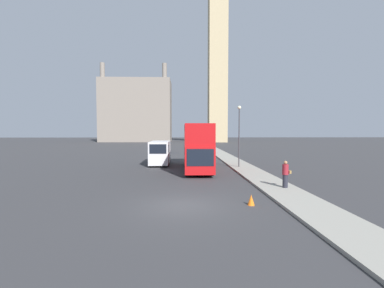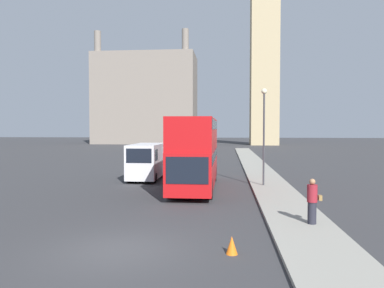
{
  "view_description": "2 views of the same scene",
  "coord_description": "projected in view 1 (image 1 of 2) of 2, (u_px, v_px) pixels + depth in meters",
  "views": [
    {
      "loc": [
        0.08,
        -12.95,
        3.8
      ],
      "look_at": [
        0.93,
        12.39,
        2.55
      ],
      "focal_mm": 24.0,
      "sensor_mm": 36.0,
      "label": 1
    },
    {
      "loc": [
        3.39,
        -11.33,
        3.82
      ],
      "look_at": [
        0.6,
        18.78,
        2.59
      ],
      "focal_mm": 35.0,
      "sensor_mm": 36.0,
      "label": 2
    }
  ],
  "objects": [
    {
      "name": "building_block_distant",
      "position": [
        137.0,
        111.0,
        96.5
      ],
      "size": [
        25.52,
        13.76,
        27.79
      ],
      "color": "slate",
      "rests_on": "ground_plane"
    },
    {
      "name": "parked_sedan",
      "position": [
        164.0,
        149.0,
        46.28
      ],
      "size": [
        1.79,
        4.3,
        1.43
      ],
      "color": "navy",
      "rests_on": "ground_plane"
    },
    {
      "name": "white_van",
      "position": [
        160.0,
        152.0,
        29.16
      ],
      "size": [
        2.11,
        5.31,
        2.67
      ],
      "color": "silver",
      "rests_on": "ground_plane"
    },
    {
      "name": "red_double_decker_bus",
      "position": [
        197.0,
        145.0,
        25.37
      ],
      "size": [
        2.51,
        10.11,
        4.46
      ],
      "color": "#B71114",
      "rests_on": "ground_plane"
    },
    {
      "name": "street_lamp",
      "position": [
        239.0,
        127.0,
        26.27
      ],
      "size": [
        0.36,
        0.36,
        6.27
      ],
      "color": "#38383D",
      "rests_on": "sidewalk_strip"
    },
    {
      "name": "traffic_cone",
      "position": [
        251.0,
        200.0,
        13.2
      ],
      "size": [
        0.36,
        0.36,
        0.55
      ],
      "color": "orange",
      "rests_on": "ground_plane"
    },
    {
      "name": "sidewalk_strip",
      "position": [
        303.0,
        203.0,
        13.32
      ],
      "size": [
        2.58,
        120.0,
        0.15
      ],
      "color": "gray",
      "rests_on": "ground_plane"
    },
    {
      "name": "ground_plane",
      "position": [
        182.0,
        206.0,
        13.11
      ],
      "size": [
        300.0,
        300.0,
        0.0
      ],
      "primitive_type": "plane",
      "color": "#333335"
    },
    {
      "name": "clock_tower",
      "position": [
        218.0,
        37.0,
        90.01
      ],
      "size": [
        6.92,
        7.09,
        72.31
      ],
      "color": "tan",
      "rests_on": "ground_plane"
    },
    {
      "name": "pedestrian",
      "position": [
        285.0,
        174.0,
        16.63
      ],
      "size": [
        0.55,
        0.39,
        1.75
      ],
      "color": "#23232D",
      "rests_on": "sidewalk_strip"
    }
  ]
}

